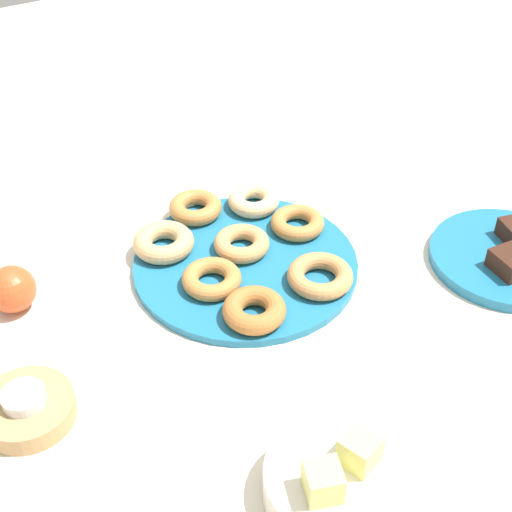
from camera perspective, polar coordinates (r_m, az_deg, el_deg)
ground_plane at (r=1.07m, az=-0.81°, el=-0.87°), size 2.40×2.40×0.00m
donut_plate at (r=1.07m, az=-0.82°, el=-0.62°), size 0.33×0.33×0.01m
donut_0 at (r=1.02m, az=-3.46°, el=-1.78°), size 0.10×0.10×0.02m
donut_1 at (r=1.16m, az=-0.18°, el=4.35°), size 0.11×0.11×0.03m
donut_2 at (r=1.07m, az=-1.12°, el=0.98°), size 0.09×0.09×0.02m
donut_3 at (r=0.96m, az=-0.14°, el=-4.22°), size 0.12×0.12×0.03m
donut_4 at (r=1.15m, az=-4.73°, el=3.78°), size 0.11×0.11×0.03m
donut_5 at (r=1.12m, az=3.24°, el=2.59°), size 0.11×0.11×0.02m
donut_6 at (r=1.02m, az=4.99°, el=-1.56°), size 0.13×0.13×0.02m
donut_7 at (r=1.08m, az=-7.19°, el=1.07°), size 0.09×0.09×0.03m
cake_plate at (r=1.13m, az=18.89°, el=-0.12°), size 0.22×0.22×0.02m
brownie_far at (r=1.09m, az=19.15°, el=-0.48°), size 0.05×0.05×0.03m
candle_holder at (r=0.91m, az=-17.35°, el=-11.29°), size 0.11×0.11×0.03m
tealight at (r=0.89m, az=-17.60°, el=-10.43°), size 0.05×0.05×0.01m
fruit_bowl at (r=0.81m, az=6.22°, el=-17.17°), size 0.15×0.15×0.04m
melon_chunk_left at (r=0.78m, az=8.07°, el=-14.70°), size 0.05×0.05×0.04m
melon_chunk_right at (r=0.76m, az=5.23°, el=-17.05°), size 0.05×0.05×0.04m
apple at (r=1.04m, az=-18.42°, el=-2.45°), size 0.06×0.06×0.06m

